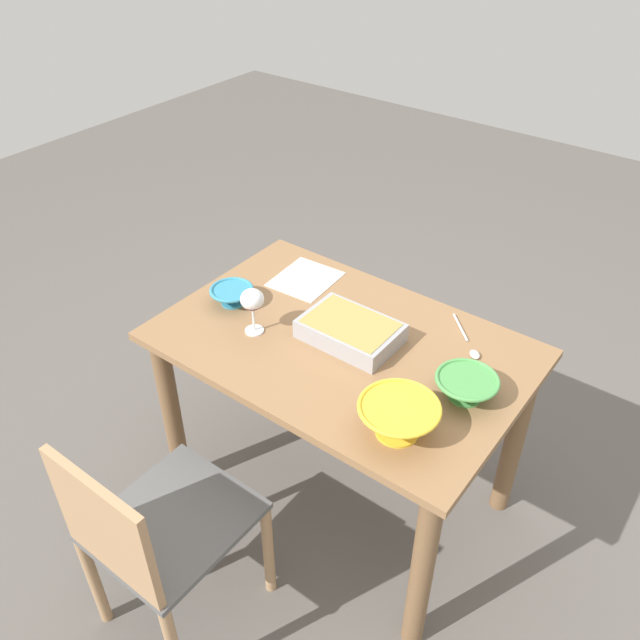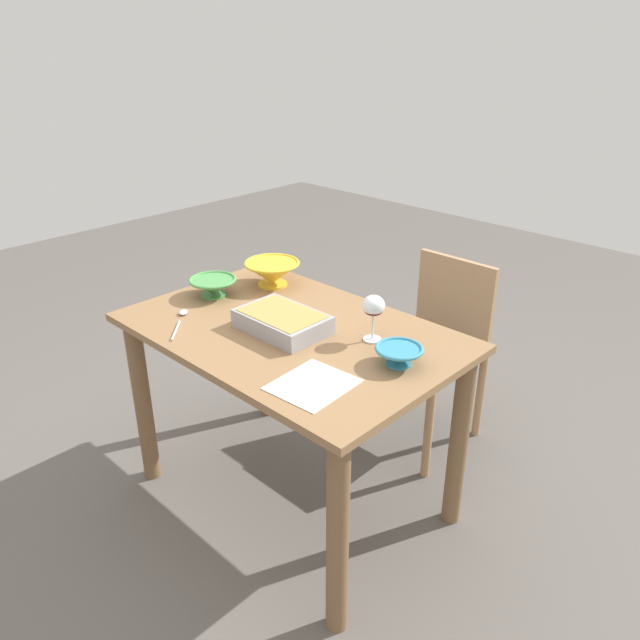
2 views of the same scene
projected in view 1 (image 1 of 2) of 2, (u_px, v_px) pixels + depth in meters
The scene contains 10 objects.
ground_plane at pixel (338, 491), 2.55m from camera, with size 8.00×8.00×0.00m, color #5B5651.
dining_table at pixel (341, 375), 2.19m from camera, with size 1.17×0.77×0.74m.
chair at pixel (153, 535), 1.87m from camera, with size 0.39×0.44×0.81m.
wine_glass at pixel (252, 302), 2.08m from camera, with size 0.08×0.08×0.16m.
casserole_dish at pixel (350, 330), 2.10m from camera, with size 0.31×0.21×0.07m.
mixing_bowl at pixel (232, 295), 2.26m from camera, with size 0.15×0.15×0.06m.
small_bowl at pixel (466, 386), 1.88m from camera, with size 0.18×0.18×0.07m.
serving_bowl at pixel (398, 418), 1.76m from camera, with size 0.23×0.23×0.10m.
serving_spoon at pixel (470, 345), 2.08m from camera, with size 0.18×0.18×0.01m.
napkin at pixel (306, 279), 2.40m from camera, with size 0.20×0.23×0.00m, color white.
Camera 1 is at (0.94, -1.36, 2.06)m, focal length 36.89 mm.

